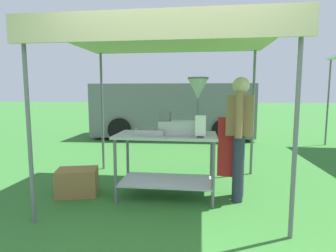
{
  "coord_description": "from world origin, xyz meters",
  "views": [
    {
      "loc": [
        0.26,
        -2.59,
        1.4
      ],
      "look_at": [
        -0.2,
        1.16,
        0.95
      ],
      "focal_mm": 28.99,
      "sensor_mm": 36.0,
      "label": 1
    }
  ],
  "objects_px": {
    "donut_tray": "(151,133)",
    "menu_sign": "(200,128)",
    "donut_fryer": "(186,112)",
    "stall_canopy": "(167,41)",
    "donut_cart": "(166,152)",
    "van_grey": "(173,110)",
    "vendor": "(239,132)",
    "supply_crate": "(77,182)"
  },
  "relations": [
    {
      "from": "stall_canopy",
      "to": "donut_cart",
      "type": "distance_m",
      "value": 1.47
    },
    {
      "from": "donut_fryer",
      "to": "supply_crate",
      "type": "xyz_separation_m",
      "value": [
        -1.49,
        -0.09,
        -0.97
      ]
    },
    {
      "from": "donut_cart",
      "to": "donut_tray",
      "type": "xyz_separation_m",
      "value": [
        -0.19,
        -0.04,
        0.26
      ]
    },
    {
      "from": "donut_fryer",
      "to": "van_grey",
      "type": "height_order",
      "value": "van_grey"
    },
    {
      "from": "menu_sign",
      "to": "van_grey",
      "type": "height_order",
      "value": "van_grey"
    },
    {
      "from": "donut_cart",
      "to": "supply_crate",
      "type": "bearing_deg",
      "value": -175.47
    },
    {
      "from": "stall_canopy",
      "to": "donut_cart",
      "type": "relative_size",
      "value": 2.16
    },
    {
      "from": "donut_cart",
      "to": "vendor",
      "type": "xyz_separation_m",
      "value": [
        0.95,
        0.04,
        0.28
      ]
    },
    {
      "from": "donut_tray",
      "to": "vendor",
      "type": "relative_size",
      "value": 0.24
    },
    {
      "from": "stall_canopy",
      "to": "van_grey",
      "type": "bearing_deg",
      "value": 94.88
    },
    {
      "from": "donut_cart",
      "to": "donut_fryer",
      "type": "distance_m",
      "value": 0.59
    },
    {
      "from": "stall_canopy",
      "to": "donut_tray",
      "type": "relative_size",
      "value": 7.43
    },
    {
      "from": "menu_sign",
      "to": "van_grey",
      "type": "xyz_separation_m",
      "value": [
        -0.89,
        5.44,
        -0.1
      ]
    },
    {
      "from": "stall_canopy",
      "to": "donut_tray",
      "type": "height_order",
      "value": "stall_canopy"
    },
    {
      "from": "donut_tray",
      "to": "van_grey",
      "type": "xyz_separation_m",
      "value": [
        -0.24,
        5.25,
        -0.01
      ]
    },
    {
      "from": "stall_canopy",
      "to": "menu_sign",
      "type": "height_order",
      "value": "stall_canopy"
    },
    {
      "from": "donut_cart",
      "to": "donut_fryer",
      "type": "xyz_separation_m",
      "value": [
        0.26,
        -0.01,
        0.53
      ]
    },
    {
      "from": "donut_tray",
      "to": "donut_fryer",
      "type": "distance_m",
      "value": 0.53
    },
    {
      "from": "donut_fryer",
      "to": "menu_sign",
      "type": "relative_size",
      "value": 2.73
    },
    {
      "from": "supply_crate",
      "to": "van_grey",
      "type": "bearing_deg",
      "value": 81.5
    },
    {
      "from": "supply_crate",
      "to": "van_grey",
      "type": "height_order",
      "value": "van_grey"
    },
    {
      "from": "donut_tray",
      "to": "van_grey",
      "type": "bearing_deg",
      "value": 92.66
    },
    {
      "from": "donut_fryer",
      "to": "van_grey",
      "type": "bearing_deg",
      "value": 97.61
    },
    {
      "from": "van_grey",
      "to": "vendor",
      "type": "bearing_deg",
      "value": -74.93
    },
    {
      "from": "van_grey",
      "to": "supply_crate",
      "type": "bearing_deg",
      "value": -98.5
    },
    {
      "from": "donut_tray",
      "to": "vendor",
      "type": "height_order",
      "value": "vendor"
    },
    {
      "from": "vendor",
      "to": "supply_crate",
      "type": "relative_size",
      "value": 2.65
    },
    {
      "from": "donut_fryer",
      "to": "menu_sign",
      "type": "xyz_separation_m",
      "value": [
        0.19,
        -0.23,
        -0.17
      ]
    },
    {
      "from": "stall_canopy",
      "to": "donut_cart",
      "type": "xyz_separation_m",
      "value": [
        -0.0,
        -0.1,
        -1.47
      ]
    },
    {
      "from": "donut_tray",
      "to": "donut_fryer",
      "type": "xyz_separation_m",
      "value": [
        0.45,
        0.04,
        0.27
      ]
    },
    {
      "from": "donut_fryer",
      "to": "supply_crate",
      "type": "distance_m",
      "value": 1.78
    },
    {
      "from": "donut_fryer",
      "to": "donut_tray",
      "type": "bearing_deg",
      "value": -175.01
    },
    {
      "from": "van_grey",
      "to": "donut_tray",
      "type": "bearing_deg",
      "value": -87.34
    },
    {
      "from": "stall_canopy",
      "to": "donut_fryer",
      "type": "height_order",
      "value": "stall_canopy"
    },
    {
      "from": "stall_canopy",
      "to": "menu_sign",
      "type": "distance_m",
      "value": 1.24
    },
    {
      "from": "donut_fryer",
      "to": "menu_sign",
      "type": "distance_m",
      "value": 0.35
    },
    {
      "from": "vendor",
      "to": "van_grey",
      "type": "relative_size",
      "value": 0.32
    },
    {
      "from": "stall_canopy",
      "to": "donut_fryer",
      "type": "xyz_separation_m",
      "value": [
        0.26,
        -0.1,
        -0.94
      ]
    },
    {
      "from": "donut_tray",
      "to": "supply_crate",
      "type": "relative_size",
      "value": 0.64
    },
    {
      "from": "vendor",
      "to": "donut_fryer",
      "type": "bearing_deg",
      "value": -176.13
    },
    {
      "from": "donut_tray",
      "to": "menu_sign",
      "type": "height_order",
      "value": "menu_sign"
    },
    {
      "from": "donut_cart",
      "to": "donut_tray",
      "type": "bearing_deg",
      "value": -166.88
    }
  ]
}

